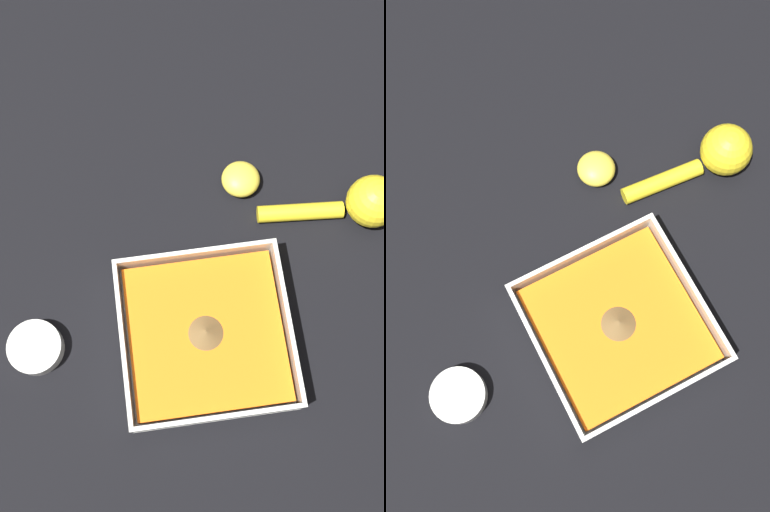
# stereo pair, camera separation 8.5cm
# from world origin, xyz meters

# --- Properties ---
(ground_plane) EXTENTS (4.00, 4.00, 0.00)m
(ground_plane) POSITION_xyz_m (0.00, 0.00, 0.00)
(ground_plane) COLOR black
(square_dish) EXTENTS (0.23, 0.23, 0.06)m
(square_dish) POSITION_xyz_m (-0.01, -0.00, 0.02)
(square_dish) COLOR silver
(square_dish) RESTS_ON ground_plane
(spice_bowl) EXTENTS (0.08, 0.08, 0.03)m
(spice_bowl) POSITION_xyz_m (0.22, -0.02, 0.01)
(spice_bowl) COLOR silver
(spice_bowl) RESTS_ON ground_plane
(lemon_squeezer) EXTENTS (0.20, 0.08, 0.08)m
(lemon_squeezer) POSITION_xyz_m (-0.26, -0.16, 0.03)
(lemon_squeezer) COLOR yellow
(lemon_squeezer) RESTS_ON ground_plane
(lemon_half) EXTENTS (0.06, 0.06, 0.03)m
(lemon_half) POSITION_xyz_m (-0.10, -0.23, 0.02)
(lemon_half) COLOR yellow
(lemon_half) RESTS_ON ground_plane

